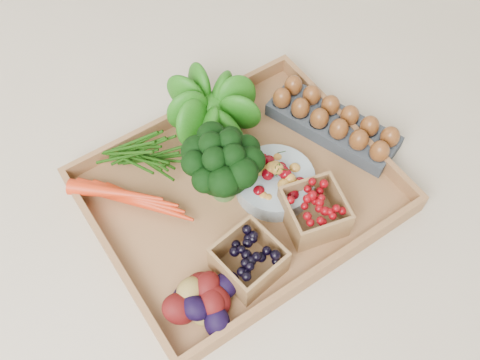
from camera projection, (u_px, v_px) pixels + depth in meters
ground at (240, 196)px, 1.06m from camera, size 4.00×4.00×0.00m
tray at (240, 194)px, 1.05m from camera, size 0.55×0.45×0.01m
carrots at (128, 197)px, 1.01m from camera, size 0.21×0.15×0.05m
lettuce at (212, 104)px, 1.08m from camera, size 0.13×0.13×0.13m
broccoli at (223, 176)px, 0.99m from camera, size 0.15×0.15×0.12m
cherry_bowl at (275, 182)px, 1.03m from camera, size 0.15×0.15×0.04m
egg_carton at (333, 126)px, 1.11m from camera, size 0.18×0.29×0.03m
potatoes at (201, 296)px, 0.89m from camera, size 0.14×0.14×0.08m
punnet_blackberry at (249, 260)px, 0.93m from camera, size 0.12×0.12×0.07m
punnet_raspberry at (314, 211)px, 0.98m from camera, size 0.13×0.13×0.07m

